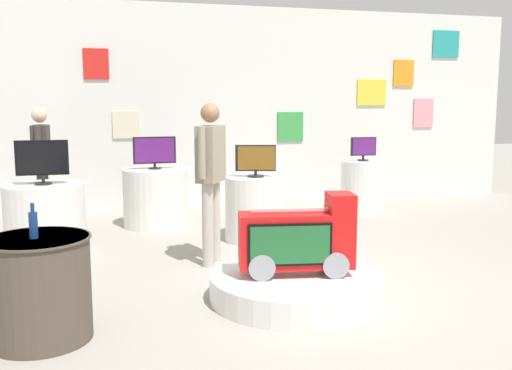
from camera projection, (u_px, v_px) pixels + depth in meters
ground_plane at (329, 290)px, 5.35m from camera, size 30.00×30.00×0.00m
back_wall_display at (222, 107)px, 9.47m from camera, size 10.46×0.13×3.24m
main_display_pedestal at (296, 286)px, 5.10m from camera, size 1.51×1.51×0.22m
novelty_firetruck_tv at (298, 242)px, 5.04m from camera, size 1.03×0.50×0.71m
display_pedestal_left_rear at (156, 197)px, 8.04m from camera, size 0.89×0.89×0.80m
tv_on_left_rear at (155, 151)px, 7.95m from camera, size 0.58×0.18×0.44m
display_pedestal_center_rear at (45, 219)px, 6.57m from camera, size 0.89×0.89×0.80m
tv_on_center_rear at (42, 160)px, 6.46m from camera, size 0.57×0.19×0.50m
display_pedestal_right_rear at (362, 186)px, 9.11m from camera, size 0.68×0.68×0.80m
tv_on_right_rear at (363, 148)px, 9.02m from camera, size 0.41×0.17×0.37m
display_pedestal_far_right at (256, 209)px, 7.21m from camera, size 0.76×0.76×0.80m
tv_on_far_right at (256, 160)px, 7.12m from camera, size 0.49×0.21×0.39m
side_table_round at (39, 288)px, 4.20m from camera, size 0.76×0.76×0.76m
bottle_on_side_table at (33, 224)px, 4.10m from camera, size 0.06×0.06×0.25m
shopper_browsing_near_truck at (211, 171)px, 6.08m from camera, size 0.37×0.48×1.70m
shopper_browsing_rear at (42, 160)px, 7.56m from camera, size 0.22×0.56×1.65m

